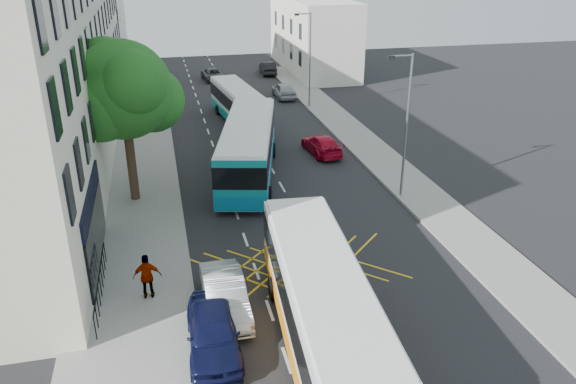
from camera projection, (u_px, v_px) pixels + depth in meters
ground at (373, 347)px, 20.21m from camera, size 120.00×120.00×0.00m
pavement_left at (136, 199)px, 31.77m from camera, size 5.00×70.00×0.15m
pavement_right at (399, 175)px, 35.12m from camera, size 3.00×70.00×0.15m
terrace_main at (39, 55)px, 36.39m from camera, size 8.30×45.00×13.50m
terrace_far at (86, 24)px, 64.28m from camera, size 8.00×20.00×10.00m
building_right at (313, 34)px, 63.68m from camera, size 6.00×18.00×8.00m
street_tree at (123, 91)px, 29.24m from camera, size 6.30×5.70×8.80m
lamp_near at (405, 120)px, 30.34m from camera, size 1.45×0.15×8.00m
lamp_far at (309, 55)px, 48.17m from camera, size 1.45×0.15×8.00m
railings at (100, 284)px, 22.62m from camera, size 0.08×5.60×1.14m
bus_near at (322, 305)px, 19.58m from camera, size 3.56×11.85×3.29m
bus_mid at (248, 148)px, 34.52m from camera, size 5.66×12.60×3.46m
bus_far at (239, 104)px, 45.29m from camera, size 3.56×10.38×2.86m
motorbike at (343, 370)px, 17.68m from camera, size 0.94×2.31×2.12m
parked_car_blue at (213, 332)px, 19.77m from camera, size 1.99×4.59×1.54m
parked_car_silver at (225, 295)px, 21.89m from camera, size 1.65×4.49×1.47m
red_hatchback at (322, 145)px, 38.76m from camera, size 2.18×4.58×1.29m
distant_car_grey at (213, 75)px, 59.94m from camera, size 2.42×4.49×1.20m
distant_car_silver at (284, 90)px, 53.04m from camera, size 1.75×4.33×1.47m
distant_car_dark at (268, 68)px, 62.78m from camera, size 1.70×4.31×1.40m
pedestrian_far at (147, 276)px, 22.43m from camera, size 1.15×0.52×1.94m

